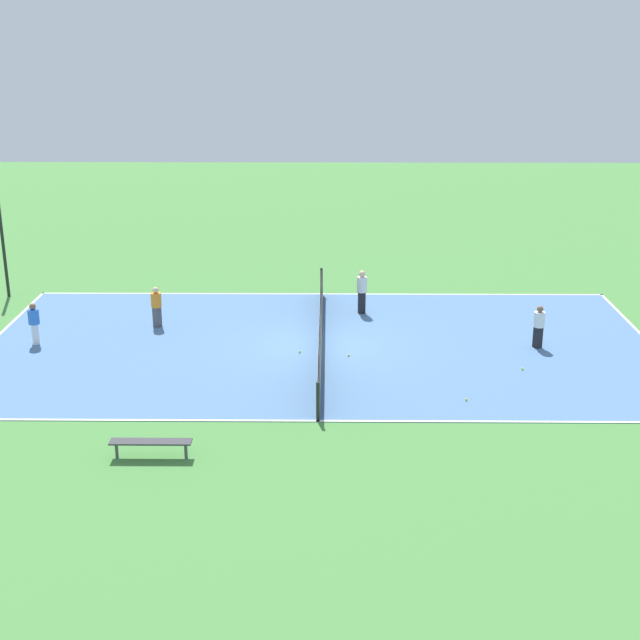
{
  "coord_description": "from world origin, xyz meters",
  "views": [
    {
      "loc": [
        -27.4,
        -0.27,
        10.12
      ],
      "look_at": [
        0.0,
        0.0,
        0.9
      ],
      "focal_mm": 50.0,
      "sensor_mm": 36.0,
      "label": 1
    }
  ],
  "objects_px": {
    "tennis_ball_near_net": "(522,369)",
    "player_near_blue": "(34,321)",
    "tennis_net": "(320,330)",
    "bench": "(151,443)",
    "player_far_white": "(362,289)",
    "fence_post_back_right": "(3,247)",
    "player_near_white": "(539,324)",
    "tennis_ball_far_baseline": "(466,400)",
    "player_center_orange": "(156,305)",
    "tennis_ball_left_sideline": "(349,355)",
    "tennis_ball_midcourt": "(300,352)"
  },
  "relations": [
    {
      "from": "fence_post_back_right",
      "to": "player_far_white",
      "type": "bearing_deg",
      "value": -98.38
    },
    {
      "from": "player_center_orange",
      "to": "player_near_white",
      "type": "bearing_deg",
      "value": 114.97
    },
    {
      "from": "tennis_net",
      "to": "player_near_white",
      "type": "distance_m",
      "value": 7.09
    },
    {
      "from": "tennis_ball_far_baseline",
      "to": "player_near_white",
      "type": "bearing_deg",
      "value": -34.11
    },
    {
      "from": "tennis_ball_near_net",
      "to": "tennis_ball_far_baseline",
      "type": "xyz_separation_m",
      "value": [
        -2.35,
        2.05,
        0.0
      ]
    },
    {
      "from": "bench",
      "to": "tennis_ball_midcourt",
      "type": "xyz_separation_m",
      "value": [
        7.22,
        -3.39,
        -0.34
      ]
    },
    {
      "from": "player_near_white",
      "to": "tennis_ball_near_net",
      "type": "distance_m",
      "value": 2.31
    },
    {
      "from": "tennis_ball_left_sideline",
      "to": "player_center_orange",
      "type": "bearing_deg",
      "value": 66.7
    },
    {
      "from": "player_near_blue",
      "to": "tennis_ball_far_baseline",
      "type": "height_order",
      "value": "player_near_blue"
    },
    {
      "from": "player_center_orange",
      "to": "player_far_white",
      "type": "bearing_deg",
      "value": 136.11
    },
    {
      "from": "tennis_ball_near_net",
      "to": "player_near_blue",
      "type": "bearing_deg",
      "value": 82.13
    },
    {
      "from": "player_center_orange",
      "to": "fence_post_back_right",
      "type": "xyz_separation_m",
      "value": [
        3.58,
        6.43,
        1.15
      ]
    },
    {
      "from": "tennis_ball_far_baseline",
      "to": "player_center_orange",
      "type": "bearing_deg",
      "value": 57.31
    },
    {
      "from": "tennis_ball_midcourt",
      "to": "player_center_orange",
      "type": "bearing_deg",
      "value": 63.13
    },
    {
      "from": "player_near_blue",
      "to": "tennis_ball_far_baseline",
      "type": "relative_size",
      "value": 20.61
    },
    {
      "from": "bench",
      "to": "player_far_white",
      "type": "distance_m",
      "value": 12.63
    },
    {
      "from": "player_near_white",
      "to": "tennis_ball_far_baseline",
      "type": "height_order",
      "value": "player_near_white"
    },
    {
      "from": "tennis_ball_left_sideline",
      "to": "tennis_net",
      "type": "bearing_deg",
      "value": 43.05
    },
    {
      "from": "tennis_ball_left_sideline",
      "to": "tennis_ball_midcourt",
      "type": "height_order",
      "value": "same"
    },
    {
      "from": "tennis_net",
      "to": "player_center_orange",
      "type": "height_order",
      "value": "player_center_orange"
    },
    {
      "from": "player_near_blue",
      "to": "fence_post_back_right",
      "type": "relative_size",
      "value": 0.36
    },
    {
      "from": "bench",
      "to": "tennis_ball_midcourt",
      "type": "height_order",
      "value": "bench"
    },
    {
      "from": "player_near_blue",
      "to": "player_near_white",
      "type": "xyz_separation_m",
      "value": [
        -0.15,
        -16.44,
        0.01
      ]
    },
    {
      "from": "player_center_orange",
      "to": "player_near_blue",
      "type": "xyz_separation_m",
      "value": [
        -1.81,
        3.68,
        -0.02
      ]
    },
    {
      "from": "player_far_white",
      "to": "fence_post_back_right",
      "type": "distance_m",
      "value": 13.77
    },
    {
      "from": "tennis_ball_left_sideline",
      "to": "tennis_ball_midcourt",
      "type": "xyz_separation_m",
      "value": [
        0.29,
        1.57,
        0.0
      ]
    },
    {
      "from": "bench",
      "to": "tennis_ball_left_sideline",
      "type": "relative_size",
      "value": 29.29
    },
    {
      "from": "player_far_white",
      "to": "player_center_orange",
      "type": "bearing_deg",
      "value": -175.27
    },
    {
      "from": "tennis_net",
      "to": "player_center_orange",
      "type": "distance_m",
      "value": 5.98
    },
    {
      "from": "tennis_ball_left_sideline",
      "to": "fence_post_back_right",
      "type": "height_order",
      "value": "fence_post_back_right"
    },
    {
      "from": "tennis_ball_far_baseline",
      "to": "fence_post_back_right",
      "type": "xyz_separation_m",
      "value": [
        9.88,
        16.25,
        1.91
      ]
    },
    {
      "from": "player_center_orange",
      "to": "bench",
      "type": "bearing_deg",
      "value": 43.22
    },
    {
      "from": "player_center_orange",
      "to": "player_near_white",
      "type": "xyz_separation_m",
      "value": [
        -1.96,
        -12.76,
        -0.01
      ]
    },
    {
      "from": "player_center_orange",
      "to": "tennis_ball_midcourt",
      "type": "height_order",
      "value": "player_center_orange"
    },
    {
      "from": "bench",
      "to": "fence_post_back_right",
      "type": "bearing_deg",
      "value": -58.85
    },
    {
      "from": "tennis_ball_near_net",
      "to": "fence_post_back_right",
      "type": "bearing_deg",
      "value": 67.63
    },
    {
      "from": "tennis_ball_near_net",
      "to": "tennis_ball_left_sideline",
      "type": "distance_m",
      "value": 5.39
    },
    {
      "from": "tennis_ball_near_net",
      "to": "tennis_net",
      "type": "bearing_deg",
      "value": 71.27
    },
    {
      "from": "tennis_ball_far_baseline",
      "to": "player_far_white",
      "type": "bearing_deg",
      "value": 18.67
    },
    {
      "from": "bench",
      "to": "tennis_ball_midcourt",
      "type": "distance_m",
      "value": 7.99
    },
    {
      "from": "tennis_net",
      "to": "bench",
      "type": "bearing_deg",
      "value": 152.98
    },
    {
      "from": "tennis_net",
      "to": "player_far_white",
      "type": "bearing_deg",
      "value": -23.36
    },
    {
      "from": "bench",
      "to": "tennis_ball_midcourt",
      "type": "relative_size",
      "value": 29.29
    },
    {
      "from": "player_center_orange",
      "to": "tennis_ball_left_sideline",
      "type": "xyz_separation_m",
      "value": [
        -2.84,
        -6.6,
        -0.76
      ]
    },
    {
      "from": "player_near_white",
      "to": "fence_post_back_right",
      "type": "bearing_deg",
      "value": -139.23
    },
    {
      "from": "player_near_blue",
      "to": "tennis_ball_midcourt",
      "type": "distance_m",
      "value": 8.77
    },
    {
      "from": "player_far_white",
      "to": "tennis_ball_near_net",
      "type": "bearing_deg",
      "value": -57.24
    },
    {
      "from": "fence_post_back_right",
      "to": "player_near_white",
      "type": "bearing_deg",
      "value": -106.09
    },
    {
      "from": "fence_post_back_right",
      "to": "tennis_ball_near_net",
      "type": "bearing_deg",
      "value": -112.37
    },
    {
      "from": "tennis_ball_midcourt",
      "to": "player_near_blue",
      "type": "bearing_deg",
      "value": 85.12
    }
  ]
}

